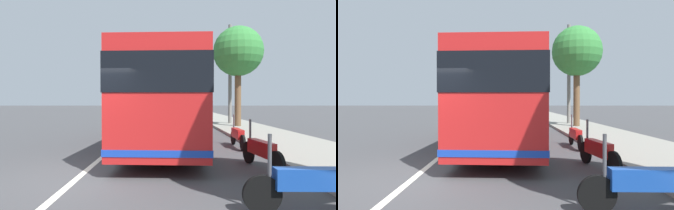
{
  "view_description": "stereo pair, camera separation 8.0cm",
  "coord_description": "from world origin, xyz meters",
  "views": [
    {
      "loc": [
        -6.4,
        -2.07,
        1.76
      ],
      "look_at": [
        5.5,
        -2.08,
        1.61
      ],
      "focal_mm": 28.98,
      "sensor_mm": 36.0,
      "label": 1
    },
    {
      "loc": [
        -6.4,
        -2.15,
        1.76
      ],
      "look_at": [
        5.5,
        -2.08,
        1.61
      ],
      "focal_mm": 28.98,
      "sensor_mm": 36.0,
      "label": 2
    }
  ],
  "objects": [
    {
      "name": "sidewalk_curb",
      "position": [
        10.0,
        -6.97,
        0.07
      ],
      "size": [
        110.0,
        3.6,
        0.14
      ],
      "primitive_type": "cube",
      "color": "gray",
      "rests_on": "ground"
    },
    {
      "name": "motorcycle_mid_row",
      "position": [
        -2.21,
        -4.3,
        0.46
      ],
      "size": [
        0.26,
        2.15,
        1.26
      ],
      "rotation": [
        0.0,
        0.0,
        1.56
      ],
      "color": "black",
      "rests_on": "ground"
    },
    {
      "name": "utility_pole",
      "position": [
        13.82,
        -6.72,
        3.74
      ],
      "size": [
        0.26,
        0.26,
        7.47
      ],
      "primitive_type": "cylinder",
      "color": "slate",
      "rests_on": "ground"
    },
    {
      "name": "motorcycle_by_tree",
      "position": [
        3.94,
        -4.74,
        0.45
      ],
      "size": [
        2.04,
        0.25,
        1.24
      ],
      "rotation": [
        0.0,
        0.0,
        -0.01
      ],
      "color": "black",
      "rests_on": "ground"
    },
    {
      "name": "ground_plane",
      "position": [
        0.0,
        0.0,
        0.0
      ],
      "size": [
        220.0,
        220.0,
        0.0
      ],
      "primitive_type": "plane",
      "color": "#424244"
    },
    {
      "name": "coach_bus",
      "position": [
        5.02,
        -2.07,
        1.9
      ],
      "size": [
        11.05,
        2.98,
        3.29
      ],
      "rotation": [
        0.0,
        0.0,
        -0.04
      ],
      "color": "red",
      "rests_on": "ground"
    },
    {
      "name": "motorcycle_far_end",
      "position": [
        0.57,
        -4.48,
        0.47
      ],
      "size": [
        2.1,
        0.4,
        1.26
      ],
      "rotation": [
        0.0,
        0.0,
        0.15
      ],
      "color": "black",
      "rests_on": "ground"
    },
    {
      "name": "lane_divider_line",
      "position": [
        10.0,
        0.0,
        0.0
      ],
      "size": [
        110.0,
        0.16,
        0.01
      ],
      "primitive_type": "cube",
      "color": "silver",
      "rests_on": "ground"
    },
    {
      "name": "roadside_tree_mid_block",
      "position": [
        11.55,
        -6.72,
        5.03
      ],
      "size": [
        3.29,
        3.29,
        6.73
      ],
      "color": "brown",
      "rests_on": "ground"
    },
    {
      "name": "car_far_distant",
      "position": [
        46.29,
        2.47,
        0.72
      ],
      "size": [
        4.3,
        1.94,
        1.53
      ],
      "rotation": [
        0.0,
        0.0,
        3.17
      ],
      "color": "red",
      "rests_on": "ground"
    },
    {
      "name": "car_ahead_same_lane",
      "position": [
        20.68,
        -1.74,
        0.7
      ],
      "size": [
        4.78,
        2.23,
        1.48
      ],
      "rotation": [
        0.0,
        0.0,
        -0.08
      ],
      "color": "#2D7238",
      "rests_on": "ground"
    }
  ]
}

